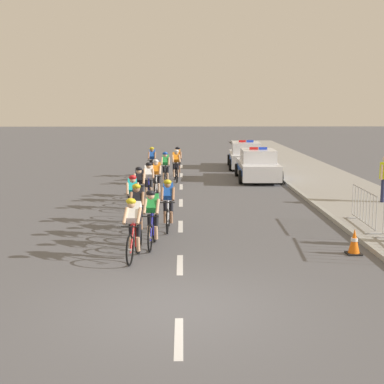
# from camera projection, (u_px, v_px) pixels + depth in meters

# --- Properties ---
(ground_plane) EXTENTS (160.00, 160.00, 0.00)m
(ground_plane) POSITION_uv_depth(u_px,v_px,m) (179.00, 307.00, 10.00)
(ground_plane) COLOR #56565B
(sidewalk_slab) EXTENTS (3.91, 60.00, 0.12)m
(sidewalk_slab) POSITION_uv_depth(u_px,v_px,m) (336.00, 187.00, 23.92)
(sidewalk_slab) COLOR gray
(sidewalk_slab) RESTS_ON ground
(kerb_edge) EXTENTS (0.16, 60.00, 0.13)m
(kerb_edge) POSITION_uv_depth(u_px,v_px,m) (292.00, 187.00, 23.89)
(kerb_edge) COLOR #9E9E99
(kerb_edge) RESTS_ON ground
(lane_markings_centre) EXTENTS (0.14, 25.60, 0.01)m
(lane_markings_centre) POSITION_uv_depth(u_px,v_px,m) (181.00, 203.00, 20.54)
(lane_markings_centre) COLOR white
(lane_markings_centre) RESTS_ON ground
(cyclist_lead) EXTENTS (0.46, 1.72, 1.56)m
(cyclist_lead) POSITION_uv_depth(u_px,v_px,m) (134.00, 227.00, 12.93)
(cyclist_lead) COLOR black
(cyclist_lead) RESTS_ON ground
(cyclist_second) EXTENTS (0.44, 1.72, 1.56)m
(cyclist_second) POSITION_uv_depth(u_px,v_px,m) (152.00, 217.00, 14.08)
(cyclist_second) COLOR black
(cyclist_second) RESTS_ON ground
(cyclist_third) EXTENTS (0.42, 1.72, 1.56)m
(cyclist_third) POSITION_uv_depth(u_px,v_px,m) (137.00, 209.00, 15.17)
(cyclist_third) COLOR black
(cyclist_third) RESTS_ON ground
(cyclist_fourth) EXTENTS (0.42, 1.72, 1.56)m
(cyclist_fourth) POSITION_uv_depth(u_px,v_px,m) (168.00, 203.00, 16.00)
(cyclist_fourth) COLOR black
(cyclist_fourth) RESTS_ON ground
(cyclist_fifth) EXTENTS (0.46, 1.72, 1.56)m
(cyclist_fifth) POSITION_uv_depth(u_px,v_px,m) (133.00, 198.00, 16.97)
(cyclist_fifth) COLOR black
(cyclist_fifth) RESTS_ON ground
(cyclist_sixth) EXTENTS (0.45, 1.72, 1.56)m
(cyclist_sixth) POSITION_uv_depth(u_px,v_px,m) (149.00, 181.00, 20.59)
(cyclist_sixth) COLOR black
(cyclist_sixth) RESTS_ON ground
(cyclist_seventh) EXTENTS (0.42, 1.72, 1.56)m
(cyclist_seventh) POSITION_uv_depth(u_px,v_px,m) (139.00, 187.00, 19.16)
(cyclist_seventh) COLOR black
(cyclist_seventh) RESTS_ON ground
(cyclist_eighth) EXTENTS (0.43, 1.72, 1.56)m
(cyclist_eighth) POSITION_uv_depth(u_px,v_px,m) (156.00, 177.00, 21.68)
(cyclist_eighth) COLOR black
(cyclist_eighth) RESTS_ON ground
(cyclist_ninth) EXTENTS (0.42, 1.72, 1.56)m
(cyclist_ninth) POSITION_uv_depth(u_px,v_px,m) (166.00, 168.00, 24.96)
(cyclist_ninth) COLOR black
(cyclist_ninth) RESTS_ON ground
(cyclist_tenth) EXTENTS (0.45, 1.72, 1.56)m
(cyclist_tenth) POSITION_uv_depth(u_px,v_px,m) (176.00, 165.00, 26.15)
(cyclist_tenth) COLOR black
(cyclist_tenth) RESTS_ON ground
(cyclist_eleventh) EXTENTS (0.42, 1.72, 1.56)m
(cyclist_eleventh) POSITION_uv_depth(u_px,v_px,m) (152.00, 161.00, 27.67)
(cyclist_eleventh) COLOR black
(cyclist_eleventh) RESTS_ON ground
(cyclist_twelfth) EXTENTS (0.42, 1.72, 1.56)m
(cyclist_twelfth) POSITION_uv_depth(u_px,v_px,m) (178.00, 161.00, 27.84)
(cyclist_twelfth) COLOR black
(cyclist_twelfth) RESTS_ON ground
(police_car_nearest) EXTENTS (2.10, 4.45, 1.59)m
(police_car_nearest) POSITION_uv_depth(u_px,v_px,m) (258.00, 166.00, 26.60)
(police_car_nearest) COLOR silver
(police_car_nearest) RESTS_ON ground
(police_car_second) EXTENTS (2.18, 4.49, 1.59)m
(police_car_second) POSITION_uv_depth(u_px,v_px,m) (246.00, 156.00, 31.62)
(police_car_second) COLOR silver
(police_car_second) RESTS_ON ground
(crowd_barrier_middle) EXTENTS (0.56, 2.32, 1.07)m
(crowd_barrier_middle) POSITION_uv_depth(u_px,v_px,m) (364.00, 208.00, 16.07)
(crowd_barrier_middle) COLOR #B7BABF
(crowd_barrier_middle) RESTS_ON sidewalk_slab
(traffic_cone_near) EXTENTS (0.36, 0.36, 0.64)m
(traffic_cone_near) POSITION_uv_depth(u_px,v_px,m) (354.00, 242.00, 13.47)
(traffic_cone_near) COLOR black
(traffic_cone_near) RESTS_ON ground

